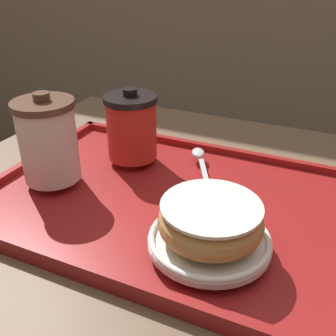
# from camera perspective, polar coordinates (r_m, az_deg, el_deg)

# --- Properties ---
(cafe_table) EXTENTS (0.80, 0.73, 0.76)m
(cafe_table) POSITION_cam_1_polar(r_m,az_deg,el_deg) (0.73, 0.63, -17.09)
(cafe_table) COLOR brown
(cafe_table) RESTS_ON ground_plane
(serving_tray) EXTENTS (0.53, 0.37, 0.02)m
(serving_tray) POSITION_cam_1_polar(r_m,az_deg,el_deg) (0.59, 0.00, -4.88)
(serving_tray) COLOR maroon
(serving_tray) RESTS_ON cafe_table
(coffee_cup_front) EXTENTS (0.09, 0.09, 0.14)m
(coffee_cup_front) POSITION_cam_1_polar(r_m,az_deg,el_deg) (0.61, -16.99, 3.88)
(coffee_cup_front) COLOR white
(coffee_cup_front) RESTS_ON serving_tray
(coffee_cup_rear) EXTENTS (0.09, 0.09, 0.12)m
(coffee_cup_rear) POSITION_cam_1_polar(r_m,az_deg,el_deg) (0.66, -5.31, 6.04)
(coffee_cup_rear) COLOR red
(coffee_cup_rear) RESTS_ON serving_tray
(plate_with_chocolate_donut) EXTENTS (0.15, 0.15, 0.01)m
(plate_with_chocolate_donut) POSITION_cam_1_polar(r_m,az_deg,el_deg) (0.48, 6.02, -10.29)
(plate_with_chocolate_donut) COLOR white
(plate_with_chocolate_donut) RESTS_ON serving_tray
(donut_chocolate_glazed) EXTENTS (0.12, 0.12, 0.04)m
(donut_chocolate_glazed) POSITION_cam_1_polar(r_m,az_deg,el_deg) (0.46, 6.20, -7.50)
(donut_chocolate_glazed) COLOR tan
(donut_chocolate_glazed) RESTS_ON plate_with_chocolate_donut
(spoon) EXTENTS (0.08, 0.14, 0.01)m
(spoon) POSITION_cam_1_polar(r_m,az_deg,el_deg) (0.66, 4.88, 1.16)
(spoon) COLOR silver
(spoon) RESTS_ON serving_tray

